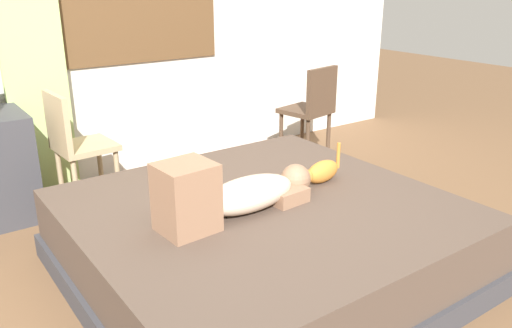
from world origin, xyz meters
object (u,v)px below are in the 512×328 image
at_px(cat, 321,172).
at_px(person_lying, 234,194).
at_px(chair_by_desk, 75,142).
at_px(chair_spare, 312,107).
at_px(bed, 262,240).

bearing_deg(cat, person_lying, -174.37).
relative_size(person_lying, chair_by_desk, 1.09).
distance_m(person_lying, cat, 0.66).
bearing_deg(chair_spare, chair_by_desk, 175.02).
xyz_separation_m(cat, chair_spare, (1.02, 1.23, 0.01)).
bearing_deg(chair_spare, cat, -129.56).
xyz_separation_m(cat, chair_by_desk, (-1.01, 1.41, 0.01)).
bearing_deg(chair_by_desk, bed, -69.55).
bearing_deg(chair_spare, bed, -139.15).
bearing_deg(cat, chair_by_desk, 125.63).
relative_size(bed, chair_spare, 2.30).
bearing_deg(chair_by_desk, chair_spare, -4.98).
relative_size(bed, person_lying, 2.10).
height_order(bed, person_lying, person_lying).
relative_size(bed, chair_by_desk, 2.30).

